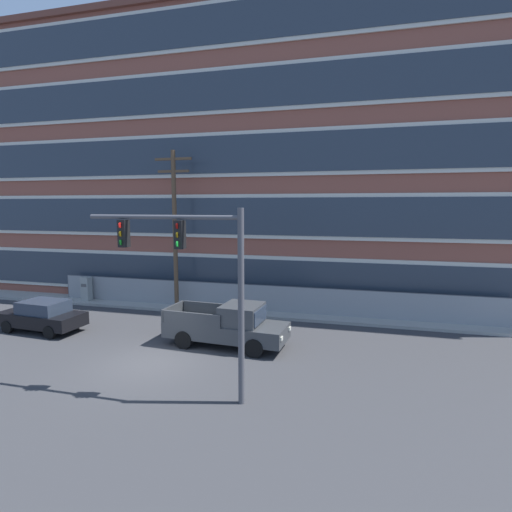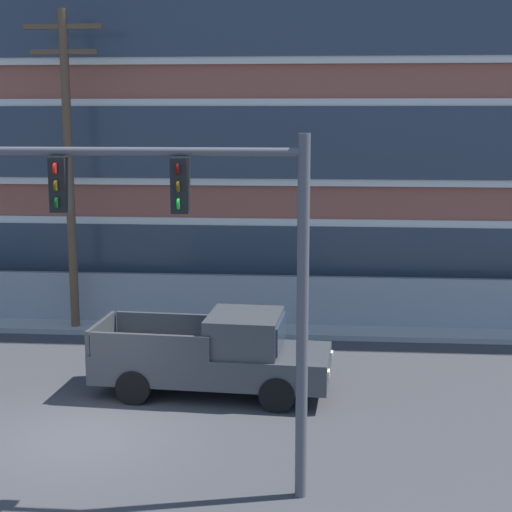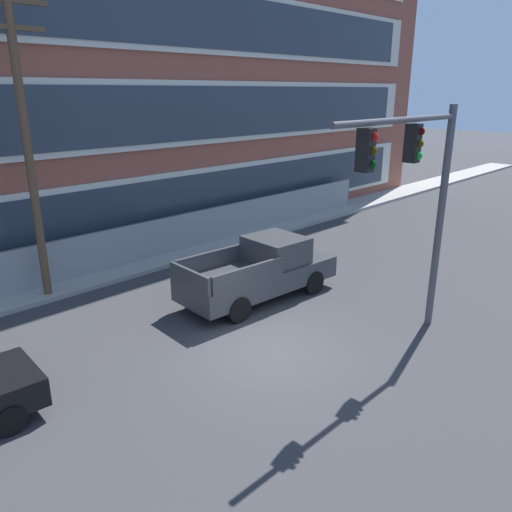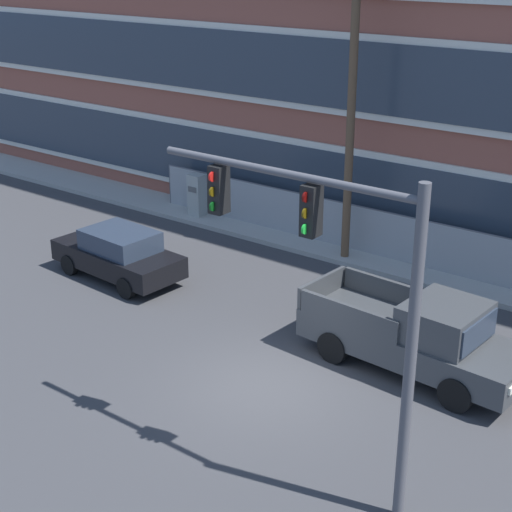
% 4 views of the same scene
% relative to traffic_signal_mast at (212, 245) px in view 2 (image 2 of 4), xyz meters
% --- Properties ---
extents(ground_plane, '(160.00, 160.00, 0.00)m').
position_rel_traffic_signal_mast_xyz_m(ground_plane, '(-3.05, 2.13, -4.40)').
color(ground_plane, '#38383A').
extents(sidewalk_building_side, '(80.00, 1.96, 0.16)m').
position_rel_traffic_signal_mast_xyz_m(sidewalk_building_side, '(-3.05, 10.41, -4.32)').
color(sidewalk_building_side, '#9E9B93').
rests_on(sidewalk_building_side, ground).
extents(brick_mill_building, '(49.58, 11.22, 18.59)m').
position_rel_traffic_signal_mast_xyz_m(brick_mill_building, '(-4.22, 16.71, 4.91)').
color(brick_mill_building, brown).
rests_on(brick_mill_building, ground).
extents(chain_link_fence, '(26.59, 0.06, 1.69)m').
position_rel_traffic_signal_mast_xyz_m(chain_link_fence, '(-0.56, 10.59, -3.54)').
color(chain_link_fence, gray).
rests_on(chain_link_fence, ground).
extents(traffic_signal_mast, '(5.33, 0.43, 6.22)m').
position_rel_traffic_signal_mast_xyz_m(traffic_signal_mast, '(0.00, 0.00, 0.00)').
color(traffic_signal_mast, '#4C4C51').
rests_on(traffic_signal_mast, ground).
extents(pickup_truck_dark_grey, '(5.64, 2.36, 1.96)m').
position_rel_traffic_signal_mast_xyz_m(pickup_truck_dark_grey, '(-0.58, 4.87, -3.46)').
color(pickup_truck_dark_grey, '#383A3D').
rests_on(pickup_truck_dark_grey, ground).
extents(utility_pole_near_corner, '(2.27, 0.26, 9.44)m').
position_rel_traffic_signal_mast_xyz_m(utility_pole_near_corner, '(-5.57, 9.89, 0.77)').
color(utility_pole_near_corner, brown).
rests_on(utility_pole_near_corner, ground).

